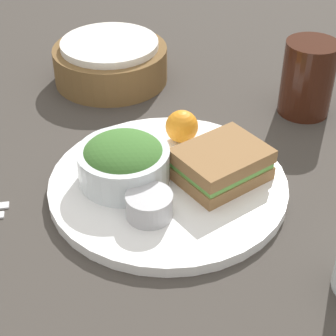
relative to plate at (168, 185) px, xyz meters
name	(u,v)px	position (x,y,z in m)	size (l,w,h in m)	color
ground_plane	(168,189)	(0.00, 0.00, -0.01)	(4.00, 4.00, 0.00)	#3D3833
plate	(168,185)	(0.00, 0.00, 0.00)	(0.31, 0.31, 0.01)	white
sandwich	(221,164)	(0.07, -0.02, 0.03)	(0.13, 0.11, 0.04)	olive
salad_bowl	(124,161)	(-0.05, 0.02, 0.04)	(0.12, 0.12, 0.06)	white
dressing_cup	(149,205)	(-0.05, -0.06, 0.02)	(0.06, 0.06, 0.03)	#B7B7BC
orange_wedge	(182,126)	(0.05, 0.08, 0.03)	(0.05, 0.05, 0.05)	orange
drink_glass	(308,78)	(0.28, 0.11, 0.05)	(0.08, 0.08, 0.12)	#38190F
bread_basket	(111,62)	(0.02, 0.32, 0.03)	(0.20, 0.20, 0.07)	brown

